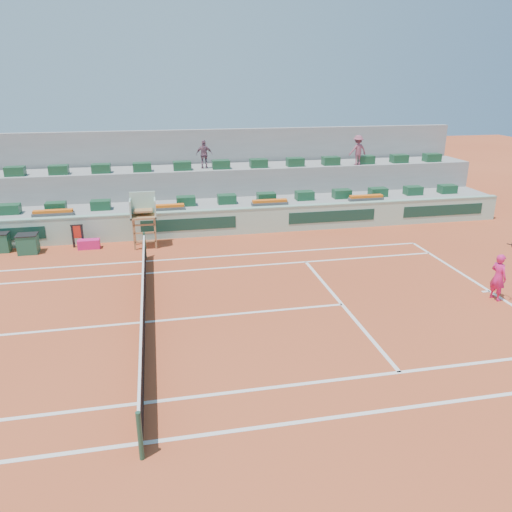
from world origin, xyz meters
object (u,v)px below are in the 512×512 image
(umpire_chair, at_px, (143,212))
(tennis_player, at_px, (498,277))
(player_bag, at_px, (89,244))
(drink_cooler_a, at_px, (28,244))

(umpire_chair, height_order, tennis_player, umpire_chair)
(umpire_chair, bearing_deg, player_bag, 176.80)
(player_bag, height_order, drink_cooler_a, drink_cooler_a)
(player_bag, xyz_separation_m, umpire_chair, (2.43, -0.14, 1.34))
(player_bag, distance_m, umpire_chair, 2.78)
(umpire_chair, relative_size, tennis_player, 1.05)
(drink_cooler_a, height_order, tennis_player, tennis_player)
(umpire_chair, height_order, drink_cooler_a, umpire_chair)
(player_bag, xyz_separation_m, tennis_player, (14.06, -8.25, 0.61))
(tennis_player, bearing_deg, player_bag, 149.59)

